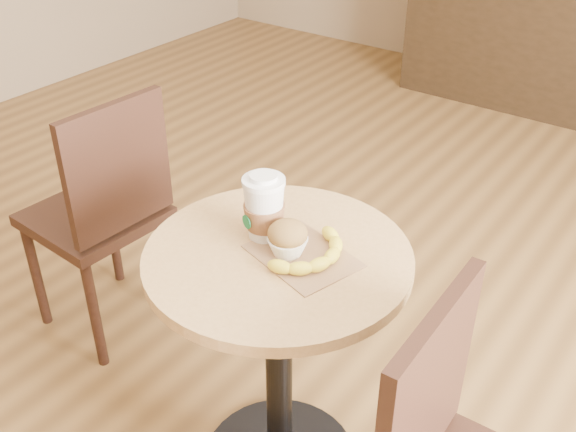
# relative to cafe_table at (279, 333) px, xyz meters

# --- Properties ---
(cafe_table) EXTENTS (0.63, 0.63, 0.75)m
(cafe_table) POSITION_rel_cafe_table_xyz_m (0.00, 0.00, 0.00)
(cafe_table) COLOR black
(cafe_table) RESTS_ON ground
(chair_left) EXTENTS (0.42, 0.42, 0.89)m
(chair_left) POSITION_rel_cafe_table_xyz_m (-0.82, 0.14, -0.01)
(chair_left) COLOR black
(chair_left) RESTS_ON ground
(kraft_bag) EXTENTS (0.28, 0.24, 0.00)m
(kraft_bag) POSITION_rel_cafe_table_xyz_m (0.05, 0.02, 0.25)
(kraft_bag) COLOR #906845
(kraft_bag) RESTS_ON cafe_table
(coffee_cup) EXTENTS (0.10, 0.10, 0.17)m
(coffee_cup) POSITION_rel_cafe_table_xyz_m (-0.07, 0.04, 0.32)
(coffee_cup) COLOR silver
(coffee_cup) RESTS_ON cafe_table
(muffin) EXTENTS (0.09, 0.09, 0.08)m
(muffin) POSITION_rel_cafe_table_xyz_m (0.02, 0.01, 0.29)
(muffin) COLOR white
(muffin) RESTS_ON kraft_bag
(banana) EXTENTS (0.17, 0.25, 0.03)m
(banana) POSITION_rel_cafe_table_xyz_m (0.09, 0.03, 0.26)
(banana) COLOR yellow
(banana) RESTS_ON kraft_bag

